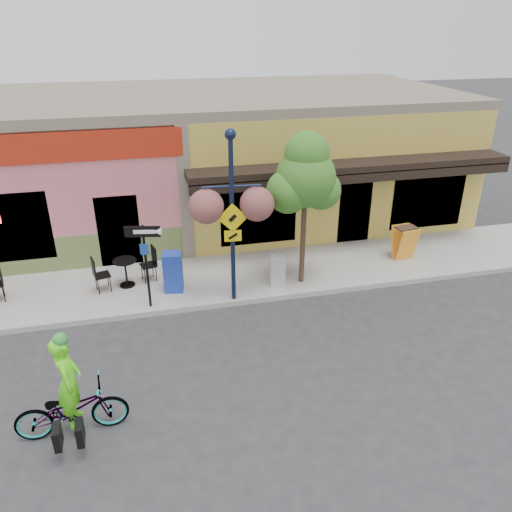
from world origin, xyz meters
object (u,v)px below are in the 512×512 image
at_px(bicycle, 71,409).
at_px(newspaper_box_blue, 173,272).
at_px(newspaper_box_grey, 277,270).
at_px(cyclist_rider, 71,393).
at_px(lamp_post, 232,220).
at_px(building, 200,156).
at_px(street_tree, 304,210).
at_px(one_way_sign, 147,267).

relative_size(bicycle, newspaper_box_blue, 1.80).
bearing_deg(newspaper_box_grey, cyclist_rider, -132.32).
relative_size(bicycle, lamp_post, 0.44).
height_order(building, street_tree, building).
bearing_deg(building, newspaper_box_blue, -105.18).
distance_m(newspaper_box_blue, street_tree, 3.87).
bearing_deg(building, one_way_sign, -108.92).
height_order(building, cyclist_rider, building).
bearing_deg(lamp_post, newspaper_box_grey, 25.08).
relative_size(cyclist_rider, newspaper_box_grey, 2.09).
relative_size(bicycle, newspaper_box_grey, 2.31).
bearing_deg(bicycle, building, -21.70).
bearing_deg(street_tree, cyclist_rider, -143.13).
relative_size(bicycle, street_tree, 0.47).
relative_size(lamp_post, newspaper_box_blue, 4.05).
relative_size(newspaper_box_grey, street_tree, 0.20).
xyz_separation_m(building, newspaper_box_grey, (1.17, -6.38, -1.67)).
distance_m(bicycle, street_tree, 7.37).
distance_m(lamp_post, newspaper_box_blue, 2.39).
xyz_separation_m(bicycle, lamp_post, (3.72, 3.77, 1.86)).
xyz_separation_m(building, newspaper_box_blue, (-1.64, -6.03, -1.55)).
xyz_separation_m(building, cyclist_rider, (-3.81, -10.62, -1.35)).
distance_m(bicycle, cyclist_rider, 0.38).
xyz_separation_m(building, street_tree, (1.88, -6.35, 0.02)).
distance_m(bicycle, lamp_post, 5.61).
relative_size(cyclist_rider, newspaper_box_blue, 1.63).
relative_size(newspaper_box_blue, street_tree, 0.26).
xyz_separation_m(cyclist_rider, street_tree, (5.70, 4.27, 1.38)).
distance_m(newspaper_box_blue, newspaper_box_grey, 2.83).
height_order(cyclist_rider, newspaper_box_grey, cyclist_rider).
bearing_deg(building, bicycle, -109.99).
distance_m(cyclist_rider, lamp_post, 5.46).
xyz_separation_m(lamp_post, street_tree, (2.03, 0.50, -0.11)).
height_order(newspaper_box_blue, street_tree, street_tree).
bearing_deg(lamp_post, street_tree, 19.17).
bearing_deg(street_tree, newspaper_box_blue, 174.82).
xyz_separation_m(building, one_way_sign, (-2.31, -6.73, -0.98)).
bearing_deg(one_way_sign, newspaper_box_grey, 17.49).
bearing_deg(one_way_sign, street_tree, 16.88).
xyz_separation_m(newspaper_box_blue, street_tree, (3.52, -0.32, 1.57)).
relative_size(one_way_sign, newspaper_box_blue, 2.04).
relative_size(bicycle, cyclist_rider, 1.10).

